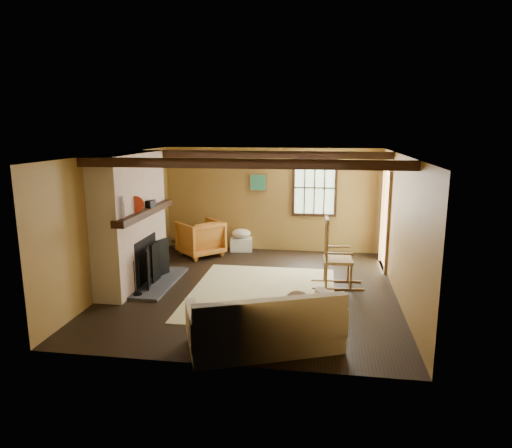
% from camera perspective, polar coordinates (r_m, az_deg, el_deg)
% --- Properties ---
extents(ground, '(5.50, 5.50, 0.00)m').
position_cam_1_polar(ground, '(8.31, -0.38, -8.06)').
color(ground, black).
rests_on(ground, ground).
extents(room_envelope, '(5.02, 5.52, 2.44)m').
position_cam_1_polar(room_envelope, '(8.12, 1.42, 3.39)').
color(room_envelope, olive).
rests_on(room_envelope, ground).
extents(fireplace, '(1.02, 2.30, 2.40)m').
position_cam_1_polar(fireplace, '(8.62, -15.18, -0.12)').
color(fireplace, '#A34F3F').
rests_on(fireplace, ground).
extents(rug, '(2.50, 3.00, 0.01)m').
position_cam_1_polar(rug, '(8.09, 0.81, -8.59)').
color(rug, '#CDC388').
rests_on(rug, ground).
extents(rocking_chair, '(0.96, 0.56, 1.28)m').
position_cam_1_polar(rocking_chair, '(8.41, 9.90, -4.13)').
color(rocking_chair, '#A57950').
rests_on(rocking_chair, ground).
extents(sofa, '(2.16, 1.54, 0.80)m').
position_cam_1_polar(sofa, '(6.08, 1.23, -12.88)').
color(sofa, silver).
rests_on(sofa, ground).
extents(firewood_pile, '(0.72, 0.13, 0.26)m').
position_cam_1_polar(firewood_pile, '(11.10, -8.68, -2.36)').
color(firewood_pile, brown).
rests_on(firewood_pile, ground).
extents(laundry_basket, '(0.55, 0.44, 0.30)m').
position_cam_1_polar(laundry_basket, '(10.78, -1.85, -2.55)').
color(laundry_basket, white).
rests_on(laundry_basket, ground).
extents(basket_pillow, '(0.51, 0.45, 0.22)m').
position_cam_1_polar(basket_pillow, '(10.71, -1.86, -1.20)').
color(basket_pillow, silver).
rests_on(basket_pillow, laundry_basket).
extents(armchair, '(1.24, 1.24, 0.81)m').
position_cam_1_polar(armchair, '(10.38, -6.96, -1.75)').
color(armchair, '#BF6026').
rests_on(armchair, ground).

